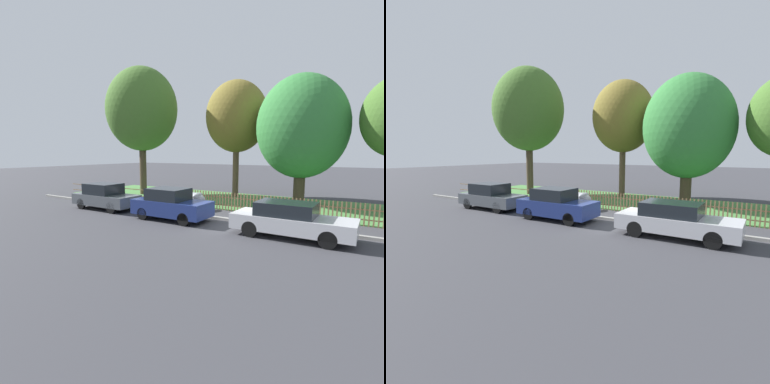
% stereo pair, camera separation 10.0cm
% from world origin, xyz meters
% --- Properties ---
extents(ground_plane, '(120.00, 120.00, 0.00)m').
position_xyz_m(ground_plane, '(0.00, 0.00, 0.00)').
color(ground_plane, '#38383D').
extents(kerb_stone, '(31.67, 0.20, 0.12)m').
position_xyz_m(kerb_stone, '(0.00, 0.10, 0.06)').
color(kerb_stone, gray).
rests_on(kerb_stone, ground).
extents(grass_strip, '(31.67, 6.86, 0.01)m').
position_xyz_m(grass_strip, '(0.00, 5.72, 0.01)').
color(grass_strip, '#477F3D').
rests_on(grass_strip, ground).
extents(park_fence, '(31.67, 0.05, 1.00)m').
position_xyz_m(park_fence, '(-0.00, 2.30, 0.50)').
color(park_fence, olive).
rests_on(park_fence, ground).
extents(parked_car_silver_hatchback, '(3.87, 1.70, 1.45)m').
position_xyz_m(parked_car_silver_hatchback, '(-8.31, -0.99, 0.72)').
color(parked_car_silver_hatchback, '#51565B').
rests_on(parked_car_silver_hatchback, ground).
extents(parked_car_black_saloon, '(3.76, 1.70, 1.49)m').
position_xyz_m(parked_car_black_saloon, '(-3.59, -1.16, 0.74)').
color(parked_car_black_saloon, navy).
rests_on(parked_car_black_saloon, ground).
extents(parked_car_navy_estate, '(4.39, 1.67, 1.33)m').
position_xyz_m(parked_car_navy_estate, '(1.97, -1.18, 0.68)').
color(parked_car_navy_estate, '#BCBCC1').
rests_on(parked_car_navy_estate, ground).
extents(covered_motorcycle, '(1.94, 0.88, 0.97)m').
position_xyz_m(covered_motorcycle, '(-4.17, 1.60, 0.60)').
color(covered_motorcycle, black).
rests_on(covered_motorcycle, ground).
extents(tree_nearest_kerb, '(5.31, 5.31, 9.40)m').
position_xyz_m(tree_nearest_kerb, '(-10.68, 4.81, 6.32)').
color(tree_nearest_kerb, '#473828').
rests_on(tree_nearest_kerb, ground).
extents(tree_behind_motorcycle, '(4.35, 4.35, 8.18)m').
position_xyz_m(tree_behind_motorcycle, '(-4.23, 7.50, 5.65)').
color(tree_behind_motorcycle, brown).
rests_on(tree_behind_motorcycle, ground).
extents(tree_mid_park, '(5.29, 5.29, 7.72)m').
position_xyz_m(tree_mid_park, '(0.50, 6.35, 4.65)').
color(tree_mid_park, '#473828').
rests_on(tree_mid_park, ground).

